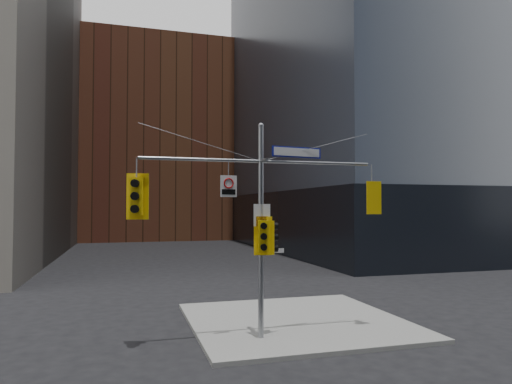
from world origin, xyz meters
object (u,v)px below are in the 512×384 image
traffic_light_east_arm (372,198)px  traffic_light_pole_front (263,236)px  signal_assembly (261,209)px  traffic_light_pole_side (270,237)px  street_sign_blade (297,152)px  regulatory_sign_arm (229,185)px  traffic_light_west_arm (136,196)px

traffic_light_east_arm → traffic_light_pole_front: traffic_light_east_arm is taller
signal_assembly → traffic_light_pole_side: 1.02m
traffic_light_east_arm → street_sign_blade: 3.27m
traffic_light_pole_front → traffic_light_east_arm: bearing=17.0°
street_sign_blade → regulatory_sign_arm: 2.67m
signal_assembly → traffic_light_west_arm: bearing=179.8°
traffic_light_west_arm → traffic_light_pole_side: 4.56m
traffic_light_east_arm → regulatory_sign_arm: size_ratio=1.66×
traffic_light_pole_front → traffic_light_west_arm: bearing=-170.7°
traffic_light_pole_side → traffic_light_pole_front: size_ratio=0.88×
traffic_light_west_arm → regulatory_sign_arm: (2.92, -0.03, 0.37)m
signal_assembly → street_sign_blade: 2.32m
traffic_light_east_arm → street_sign_blade: bearing=3.1°
signal_assembly → regulatory_sign_arm: bearing=-179.0°
signal_assembly → regulatory_sign_arm: 1.34m
street_sign_blade → traffic_light_pole_side: bearing=172.3°
traffic_light_west_arm → street_sign_blade: street_sign_blade is taller
traffic_light_east_arm → regulatory_sign_arm: regulatory_sign_arm is taller
signal_assembly → traffic_light_west_arm: (-4.03, 0.01, 0.38)m
traffic_light_east_arm → traffic_light_west_arm: bearing=3.1°
signal_assembly → street_sign_blade: (1.29, 0.00, 1.93)m
signal_assembly → traffic_light_pole_front: size_ratio=6.28×
traffic_light_west_arm → street_sign_blade: size_ratio=0.78×
signal_assembly → traffic_light_west_arm: signal_assembly is taller
traffic_light_west_arm → traffic_light_pole_front: bearing=8.8°
traffic_light_west_arm → regulatory_sign_arm: size_ratio=2.05×
traffic_light_west_arm → traffic_light_pole_side: traffic_light_west_arm is taller
traffic_light_pole_front → regulatory_sign_arm: (-1.11, 0.25, 1.66)m
traffic_light_east_arm → regulatory_sign_arm: 5.29m
traffic_light_pole_side → traffic_light_pole_front: 0.43m
signal_assembly → traffic_light_pole_front: bearing=-89.7°
traffic_light_east_arm → traffic_light_pole_side: (-3.84, 0.01, -1.35)m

